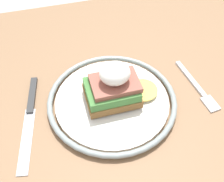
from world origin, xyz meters
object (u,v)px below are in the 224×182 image
sandwich (113,87)px  fork (198,88)px  plate (112,101)px  knife (30,113)px

sandwich → fork: sandwich is taller
sandwich → fork: size_ratio=0.97×
plate → sandwich: sandwich is taller
plate → knife: plate is taller
sandwich → knife: bearing=-5.7°
plate → sandwich: 0.04m
knife → plate: bearing=174.0°
knife → sandwich: bearing=174.3°
plate → fork: size_ratio=1.71×
sandwich → fork: bearing=177.0°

